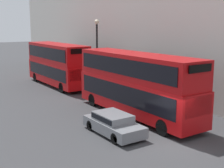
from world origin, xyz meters
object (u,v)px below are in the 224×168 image
car_dark_sedan (113,123)px  pedestrian (173,106)px  bus_leading (136,82)px  bus_second_in_queue (57,63)px

car_dark_sedan → pedestrian: size_ratio=2.61×
bus_leading → bus_second_in_queue: bus_leading is taller
car_dark_sedan → pedestrian: 5.72m
bus_second_in_queue → bus_leading: bearing=-90.0°
pedestrian → bus_leading: bearing=147.6°
bus_second_in_queue → pedestrian: bearing=-81.3°
bus_leading → car_dark_sedan: bearing=-147.2°
car_dark_sedan → bus_leading: bearing=32.8°
pedestrian → bus_second_in_queue: bearing=98.7°
car_dark_sedan → pedestrian: pedestrian is taller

